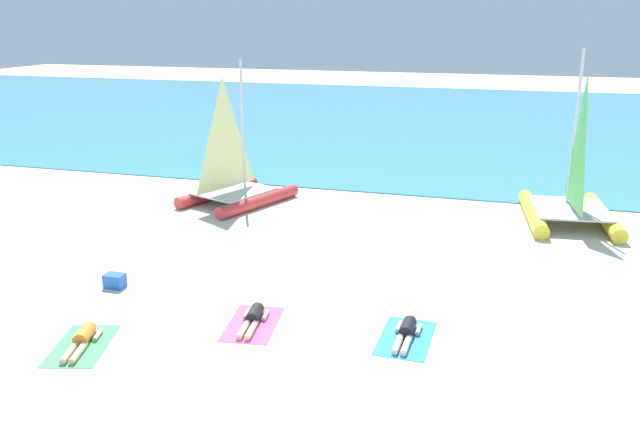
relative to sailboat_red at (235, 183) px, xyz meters
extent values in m
plane|color=beige|center=(4.51, 0.04, -0.78)|extent=(120.00, 120.00, 0.00)
cube|color=teal|center=(4.51, 22.85, -0.76)|extent=(120.00, 40.00, 0.05)
cylinder|color=#CC3838|center=(-0.94, 0.49, -0.55)|extent=(1.85, 3.92, 0.46)
cylinder|color=#CC3838|center=(1.03, -0.26, -0.55)|extent=(1.85, 3.92, 0.46)
cube|color=silver|center=(-0.02, -0.06, -0.29)|extent=(2.88, 3.15, 0.06)
cylinder|color=silver|center=(0.18, 0.47, 2.07)|extent=(0.10, 0.10, 4.78)
pyramid|color=#EAEA99|center=(-0.16, -0.41, 1.92)|extent=(0.80, 1.99, 4.01)
cylinder|color=yellow|center=(10.58, 0.93, -0.53)|extent=(0.96, 4.41, 0.50)
cylinder|color=yellow|center=(12.86, 1.17, -0.53)|extent=(0.96, 4.41, 0.50)
cube|color=silver|center=(11.74, 0.84, -0.25)|extent=(2.58, 3.03, 0.06)
cylinder|color=silver|center=(11.68, 1.47, 2.33)|extent=(0.10, 0.10, 5.22)
pyramid|color=#4CA54C|center=(11.79, 0.44, 2.17)|extent=(0.31, 2.29, 4.38)
cube|color=#4CB266|center=(1.27, -11.10, -0.77)|extent=(1.57, 2.13, 0.01)
cylinder|color=orange|center=(1.22, -10.91, -0.62)|extent=(0.46, 0.68, 0.30)
sphere|color=#D8AD84|center=(1.11, -10.52, -0.62)|extent=(0.22, 0.22, 0.22)
cylinder|color=#D8AD84|center=(1.31, -11.56, -0.70)|extent=(0.34, 0.79, 0.14)
cylinder|color=#D8AD84|center=(1.48, -11.51, -0.70)|extent=(0.34, 0.79, 0.14)
cylinder|color=#D8AD84|center=(0.96, -10.82, -0.71)|extent=(0.22, 0.46, 0.10)
cylinder|color=#D8AD84|center=(1.39, -10.70, -0.71)|extent=(0.22, 0.46, 0.10)
cube|color=#D84C99|center=(4.36, -9.14, -0.77)|extent=(1.34, 2.03, 0.01)
cylinder|color=black|center=(4.34, -8.94, -0.62)|extent=(0.38, 0.65, 0.30)
sphere|color=#D8AD84|center=(4.28, -8.54, -0.62)|extent=(0.22, 0.22, 0.22)
cylinder|color=#D8AD84|center=(4.33, -9.60, -0.70)|extent=(0.24, 0.79, 0.14)
cylinder|color=#D8AD84|center=(4.51, -9.58, -0.70)|extent=(0.24, 0.79, 0.14)
cylinder|color=#D8AD84|center=(4.10, -8.82, -0.71)|extent=(0.16, 0.46, 0.10)
cylinder|color=#D8AD84|center=(4.54, -8.76, -0.71)|extent=(0.16, 0.46, 0.10)
cube|color=#338CD8|center=(7.81, -8.84, -0.77)|extent=(1.14, 1.92, 0.01)
cylinder|color=black|center=(7.81, -8.64, -0.62)|extent=(0.31, 0.63, 0.30)
sphere|color=beige|center=(7.82, -8.23, -0.62)|extent=(0.22, 0.22, 0.22)
cylinder|color=beige|center=(7.71, -9.29, -0.70)|extent=(0.16, 0.78, 0.14)
cylinder|color=beige|center=(7.89, -9.29, -0.70)|extent=(0.16, 0.78, 0.14)
cylinder|color=beige|center=(7.60, -8.48, -0.71)|extent=(0.11, 0.45, 0.10)
cylinder|color=beige|center=(8.04, -8.49, -0.71)|extent=(0.11, 0.45, 0.10)
cube|color=blue|center=(0.17, -8.17, -0.60)|extent=(0.50, 0.36, 0.36)
camera|label=1|loc=(9.63, -21.67, 5.92)|focal=36.81mm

